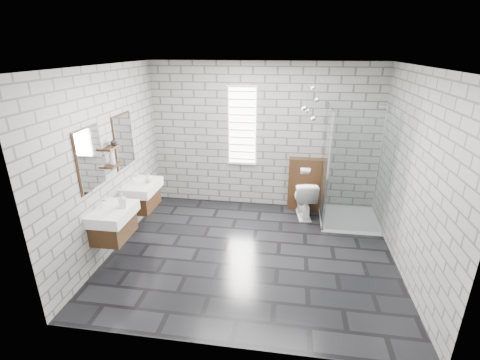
% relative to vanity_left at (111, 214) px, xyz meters
% --- Properties ---
extents(floor, '(4.20, 3.60, 0.02)m').
position_rel_vanity_left_xyz_m(floor, '(1.91, 0.51, -0.77)').
color(floor, black).
rests_on(floor, ground).
extents(ceiling, '(4.20, 3.60, 0.02)m').
position_rel_vanity_left_xyz_m(ceiling, '(1.91, 0.51, 1.95)').
color(ceiling, white).
rests_on(ceiling, wall_back).
extents(wall_back, '(4.20, 0.02, 2.70)m').
position_rel_vanity_left_xyz_m(wall_back, '(1.91, 2.32, 0.59)').
color(wall_back, gray).
rests_on(wall_back, floor).
extents(wall_front, '(4.20, 0.02, 2.70)m').
position_rel_vanity_left_xyz_m(wall_front, '(1.91, -1.30, 0.59)').
color(wall_front, gray).
rests_on(wall_front, floor).
extents(wall_left, '(0.02, 3.60, 2.70)m').
position_rel_vanity_left_xyz_m(wall_left, '(-0.20, 0.51, 0.59)').
color(wall_left, gray).
rests_on(wall_left, floor).
extents(wall_right, '(0.02, 3.60, 2.70)m').
position_rel_vanity_left_xyz_m(wall_right, '(4.02, 0.51, 0.59)').
color(wall_right, gray).
rests_on(wall_right, floor).
extents(vanity_left, '(0.47, 0.70, 1.57)m').
position_rel_vanity_left_xyz_m(vanity_left, '(0.00, 0.00, 0.00)').
color(vanity_left, '#3F2613').
rests_on(vanity_left, wall_left).
extents(vanity_right, '(0.47, 0.70, 1.57)m').
position_rel_vanity_left_xyz_m(vanity_right, '(0.00, 0.97, 0.00)').
color(vanity_right, '#3F2613').
rests_on(vanity_right, wall_left).
extents(shelf_lower, '(0.14, 0.30, 0.03)m').
position_rel_vanity_left_xyz_m(shelf_lower, '(-0.12, 0.46, 0.56)').
color(shelf_lower, '#3F2613').
rests_on(shelf_lower, wall_left).
extents(shelf_upper, '(0.14, 0.30, 0.03)m').
position_rel_vanity_left_xyz_m(shelf_upper, '(-0.12, 0.46, 0.82)').
color(shelf_upper, '#3F2613').
rests_on(shelf_upper, wall_left).
extents(window, '(0.56, 0.05, 1.48)m').
position_rel_vanity_left_xyz_m(window, '(1.51, 2.29, 0.79)').
color(window, white).
rests_on(window, wall_back).
extents(cistern_panel, '(0.60, 0.20, 1.00)m').
position_rel_vanity_left_xyz_m(cistern_panel, '(2.71, 2.21, -0.26)').
color(cistern_panel, '#3F2613').
rests_on(cistern_panel, floor).
extents(flush_plate, '(0.18, 0.01, 0.12)m').
position_rel_vanity_left_xyz_m(flush_plate, '(2.71, 2.10, 0.04)').
color(flush_plate, silver).
rests_on(flush_plate, cistern_panel).
extents(shower_enclosure, '(1.00, 1.00, 2.03)m').
position_rel_vanity_left_xyz_m(shower_enclosure, '(3.41, 1.69, -0.25)').
color(shower_enclosure, white).
rests_on(shower_enclosure, floor).
extents(pendant_cluster, '(0.28, 0.20, 0.93)m').
position_rel_vanity_left_xyz_m(pendant_cluster, '(2.71, 1.88, 1.28)').
color(pendant_cluster, silver).
rests_on(pendant_cluster, ceiling).
extents(toilet, '(0.48, 0.73, 0.70)m').
position_rel_vanity_left_xyz_m(toilet, '(2.71, 1.90, -0.41)').
color(toilet, white).
rests_on(toilet, floor).
extents(soap_bottle_a, '(0.13, 0.13, 0.21)m').
position_rel_vanity_left_xyz_m(soap_bottle_a, '(0.17, 0.06, 0.20)').
color(soap_bottle_a, '#B2B2B2').
rests_on(soap_bottle_a, vanity_left).
extents(soap_bottle_b, '(0.15, 0.15, 0.15)m').
position_rel_vanity_left_xyz_m(soap_bottle_b, '(0.15, 1.02, 0.17)').
color(soap_bottle_b, '#B2B2B2').
rests_on(soap_bottle_b, vanity_right).
extents(soap_bottle_c, '(0.11, 0.11, 0.22)m').
position_rel_vanity_left_xyz_m(soap_bottle_c, '(-0.11, 0.43, 0.69)').
color(soap_bottle_c, '#B2B2B2').
rests_on(soap_bottle_c, shelf_lower).
extents(vase, '(0.12, 0.12, 0.10)m').
position_rel_vanity_left_xyz_m(vase, '(-0.11, 0.54, 0.89)').
color(vase, '#B2B2B2').
rests_on(vase, shelf_upper).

